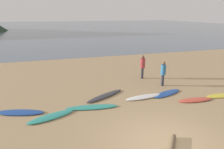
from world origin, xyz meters
TOP-DOWN VIEW (x-y plane):
  - ground_plane at (0.00, 10.00)m, footprint 120.00×120.00m
  - ocean_water at (0.00, 64.99)m, footprint 140.00×100.00m
  - surfboard_0 at (-5.08, 3.98)m, footprint 2.29×1.22m
  - surfboard_1 at (-3.70, 3.17)m, footprint 2.19×1.27m
  - surfboard_2 at (-1.82, 3.55)m, footprint 2.55×0.92m
  - surfboard_3 at (-0.85, 4.70)m, footprint 2.48×1.68m
  - surfboard_4 at (1.12, 3.93)m, footprint 2.24×0.71m
  - surfboard_5 at (2.59, 4.01)m, footprint 2.16×1.25m
  - surfboard_6 at (3.52, 2.79)m, footprint 1.94×0.68m
  - surfboard_7 at (5.35, 2.86)m, footprint 2.01×0.73m
  - person_0 at (3.06, 5.32)m, footprint 0.32×0.32m
  - person_1 at (2.48, 7.05)m, footprint 0.33×0.33m

SIDE VIEW (x-z plane):
  - ground_plane at x=0.00m, z-range -0.20..0.00m
  - ocean_water at x=0.00m, z-range 0.00..0.00m
  - surfboard_7 at x=5.35m, z-range 0.00..0.07m
  - surfboard_5 at x=2.59m, z-range 0.00..0.08m
  - surfboard_2 at x=-1.82m, z-range 0.00..0.08m
  - surfboard_1 at x=-3.70m, z-range 0.00..0.09m
  - surfboard_0 at x=-5.08m, z-range 0.00..0.09m
  - surfboard_6 at x=3.52m, z-range 0.00..0.09m
  - surfboard_3 at x=-0.85m, z-range 0.00..0.09m
  - surfboard_4 at x=1.12m, z-range 0.00..0.10m
  - person_0 at x=3.06m, z-range 0.14..1.70m
  - person_1 at x=2.48m, z-range 0.15..1.79m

